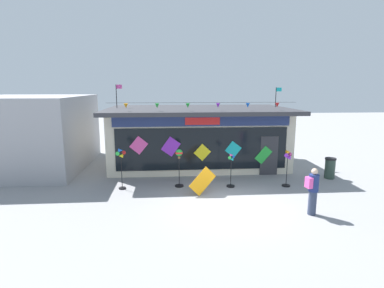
{
  "coord_description": "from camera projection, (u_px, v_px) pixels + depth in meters",
  "views": [
    {
      "loc": [
        -2.3,
        -10.78,
        4.43
      ],
      "look_at": [
        -1.23,
        3.1,
        1.8
      ],
      "focal_mm": 28.25,
      "sensor_mm": 36.0,
      "label": 1
    }
  ],
  "objects": [
    {
      "name": "neighbour_building",
      "position": [
        30.0,
        132.0,
        16.6
      ],
      "size": [
        5.89,
        7.02,
        3.95
      ],
      "primitive_type": "cube",
      "color": "#99999E",
      "rests_on": "ground_plane"
    },
    {
      "name": "display_kite_on_ground",
      "position": [
        203.0,
        181.0,
        12.51
      ],
      "size": [
        1.17,
        0.36,
        1.17
      ],
      "primitive_type": "cube",
      "rotation": [
        -0.3,
        0.79,
        0.0
      ],
      "color": "orange",
      "rests_on": "ground_plane"
    },
    {
      "name": "ground_plane",
      "position": [
        230.0,
        205.0,
        11.56
      ],
      "size": [
        80.0,
        80.0,
        0.0
      ],
      "primitive_type": "plane",
      "color": "gray"
    },
    {
      "name": "kite_shop_building",
      "position": [
        198.0,
        136.0,
        17.25
      ],
      "size": [
        9.88,
        5.89,
        4.57
      ],
      "color": "beige",
      "rests_on": "ground_plane"
    },
    {
      "name": "wind_spinner_left",
      "position": [
        179.0,
        160.0,
        13.44
      ],
      "size": [
        0.39,
        0.39,
        1.72
      ],
      "color": "black",
      "rests_on": "ground_plane"
    },
    {
      "name": "wind_spinner_center_right",
      "position": [
        288.0,
        163.0,
        13.47
      ],
      "size": [
        0.42,
        0.37,
        1.68
      ],
      "color": "black",
      "rests_on": "ground_plane"
    },
    {
      "name": "trash_bin",
      "position": [
        330.0,
        168.0,
        14.79
      ],
      "size": [
        0.52,
        0.52,
        1.03
      ],
      "color": "#2D4238",
      "rests_on": "ground_plane"
    },
    {
      "name": "wind_spinner_far_left",
      "position": [
        121.0,
        161.0,
        13.08
      ],
      "size": [
        0.41,
        0.31,
        1.83
      ],
      "color": "black",
      "rests_on": "ground_plane"
    },
    {
      "name": "wind_spinner_center_left",
      "position": [
        231.0,
        169.0,
        13.45
      ],
      "size": [
        0.37,
        0.37,
        1.54
      ],
      "color": "black",
      "rests_on": "ground_plane"
    },
    {
      "name": "person_near_camera",
      "position": [
        313.0,
        190.0,
        10.5
      ],
      "size": [
        0.47,
        0.35,
        1.68
      ],
      "rotation": [
        0.0,
        0.0,
        1.76
      ],
      "color": "#333D56",
      "rests_on": "ground_plane"
    }
  ]
}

